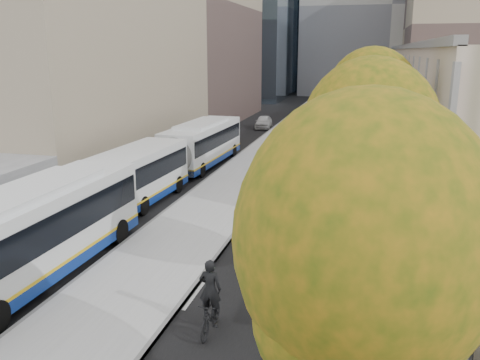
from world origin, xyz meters
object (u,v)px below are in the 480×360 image
(bus_shelter, at_px, (443,269))
(bus_far, at_px, (180,154))
(cyclist, at_px, (210,306))
(distant_car, at_px, (264,122))

(bus_shelter, relative_size, bus_far, 0.25)
(bus_shelter, bearing_deg, cyclist, -170.44)
(bus_shelter, distance_m, cyclist, 6.37)
(bus_shelter, relative_size, cyclist, 1.98)
(bus_shelter, height_order, bus_far, bus_far)
(bus_shelter, xyz_separation_m, distant_car, (-12.64, 37.57, -1.54))
(bus_far, relative_size, distant_car, 4.55)
(cyclist, bearing_deg, distant_car, 99.69)
(cyclist, distance_m, distant_car, 39.15)
(bus_shelter, xyz_separation_m, bus_far, (-13.37, 15.67, -0.62))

